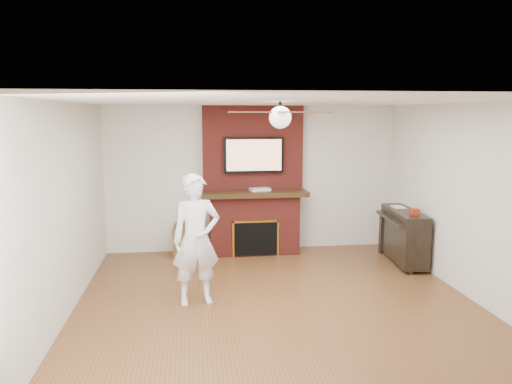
{
  "coord_description": "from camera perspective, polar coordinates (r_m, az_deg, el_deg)",
  "views": [
    {
      "loc": [
        -1.02,
        -5.76,
        2.36
      ],
      "look_at": [
        -0.17,
        0.9,
        1.3
      ],
      "focal_mm": 35.0,
      "sensor_mm": 36.0,
      "label": 1
    }
  ],
  "objects": [
    {
      "name": "fireplace",
      "position": [
        8.49,
        -0.29,
        -0.33
      ],
      "size": [
        1.78,
        0.64,
        2.5
      ],
      "color": "maroon",
      "rests_on": "ground"
    },
    {
      "name": "person",
      "position": [
        6.25,
        -6.86,
        -5.42
      ],
      "size": [
        0.67,
        0.51,
        1.64
      ],
      "primitive_type": "imported",
      "rotation": [
        0.0,
        0.0,
        0.2
      ],
      "color": "silver",
      "rests_on": "ground"
    },
    {
      "name": "room_shell",
      "position": [
        5.96,
        2.71,
        -1.82
      ],
      "size": [
        5.36,
        5.86,
        2.86
      ],
      "color": "#543318",
      "rests_on": "ground"
    },
    {
      "name": "ceiling_fan",
      "position": [
        5.85,
        2.79,
        8.63
      ],
      "size": [
        1.21,
        1.21,
        0.31
      ],
      "color": "black",
      "rests_on": "room_shell"
    },
    {
      "name": "piano",
      "position": [
        8.31,
        16.5,
        -4.71
      ],
      "size": [
        0.59,
        1.33,
        0.94
      ],
      "rotation": [
        0.0,
        0.0,
        -0.09
      ],
      "color": "black",
      "rests_on": "ground"
    },
    {
      "name": "tv",
      "position": [
        8.36,
        -0.25,
        4.26
      ],
      "size": [
        1.0,
        0.08,
        0.6
      ],
      "color": "black",
      "rests_on": "fireplace"
    },
    {
      "name": "candle_orange",
      "position": [
        8.45,
        -1.66,
        -6.89
      ],
      "size": [
        0.06,
        0.06,
        0.11
      ],
      "primitive_type": "cylinder",
      "color": "red",
      "rests_on": "ground"
    },
    {
      "name": "candle_cream",
      "position": [
        8.46,
        0.11,
        -6.93
      ],
      "size": [
        0.08,
        0.08,
        0.1
      ],
      "primitive_type": "cylinder",
      "color": "#FDDDC9",
      "rests_on": "ground"
    },
    {
      "name": "side_table",
      "position": [
        8.5,
        -7.64,
        -5.35
      ],
      "size": [
        0.54,
        0.54,
        0.6
      ],
      "rotation": [
        0.0,
        0.0,
        -0.05
      ],
      "color": "#543618",
      "rests_on": "ground"
    },
    {
      "name": "candle_blue",
      "position": [
        8.48,
        1.58,
        -6.93
      ],
      "size": [
        0.06,
        0.06,
        0.09
      ],
      "primitive_type": "cylinder",
      "color": "teal",
      "rests_on": "ground"
    },
    {
      "name": "cable_box",
      "position": [
        8.39,
        0.46,
        0.31
      ],
      "size": [
        0.36,
        0.26,
        0.05
      ],
      "primitive_type": "cube",
      "rotation": [
        0.0,
        0.0,
        0.22
      ],
      "color": "silver",
      "rests_on": "fireplace"
    },
    {
      "name": "candle_green",
      "position": [
        8.48,
        -0.27,
        -6.94
      ],
      "size": [
        0.07,
        0.07,
        0.08
      ],
      "primitive_type": "cylinder",
      "color": "#35863F",
      "rests_on": "ground"
    }
  ]
}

